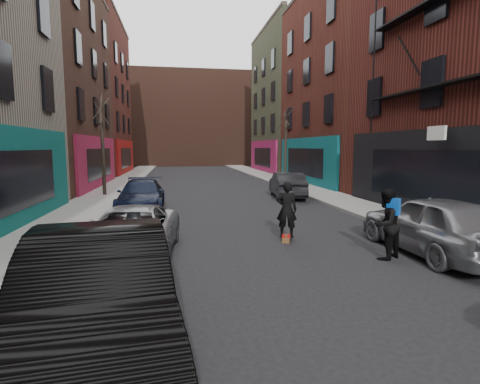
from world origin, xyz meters
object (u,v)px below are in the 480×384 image
object	(u,v)px
tree_left_far	(102,137)
parked_right_end	(287,185)
parked_right_far	(434,224)
parked_left_mid	(98,296)
tree_right_far	(286,138)
pedestrian	(386,224)
parked_left_end	(142,195)
skateboard	(286,239)
skateboarder	(287,209)
parked_left_far	(131,233)

from	to	relation	value
tree_left_far	parked_right_end	xyz separation A→B (m)	(10.13, -2.02, -2.67)
parked_right_far	parked_left_mid	bearing A→B (deg)	24.84
tree_right_far	parked_left_mid	world-z (taller)	tree_right_far
tree_left_far	tree_right_far	size ratio (longest dim) A/B	0.96
parked_right_end	pedestrian	distance (m)	11.63
parked_left_end	pedestrian	bearing A→B (deg)	-51.46
tree_left_far	parked_right_end	distance (m)	10.67
tree_left_far	parked_left_end	size ratio (longest dim) A/B	1.38
parked_right_end	pedestrian	size ratio (longest dim) A/B	2.42
tree_right_far	parked_right_far	xyz separation A→B (m)	(-1.73, -19.46, -2.73)
parked_right_far	parked_right_end	bearing A→B (deg)	-87.61
parked_left_mid	skateboard	bearing A→B (deg)	45.06
tree_right_far	parked_left_end	xyz separation A→B (m)	(-9.89, -11.23, -2.84)
tree_left_far	skateboarder	world-z (taller)	tree_left_far
tree_right_far	parked_left_far	distance (m)	20.99
parked_right_far	skateboarder	xyz separation A→B (m)	(-3.38, 2.08, 0.15)
skateboarder	pedestrian	world-z (taller)	skateboarder
parked_left_mid	parked_left_far	world-z (taller)	parked_left_mid
tree_right_far	pedestrian	size ratio (longest dim) A/B	3.83
tree_left_far	pedestrian	xyz separation A→B (m)	(9.20, -13.61, -2.48)
parked_right_far	tree_right_far	bearing A→B (deg)	-95.41
parked_left_mid	parked_right_far	bearing A→B (deg)	17.32
tree_left_far	parked_left_far	world-z (taller)	tree_left_far
parked_left_mid	pedestrian	size ratio (longest dim) A/B	2.89
tree_right_far	parked_right_end	bearing A→B (deg)	-105.82
parked_left_end	parked_right_far	size ratio (longest dim) A/B	1.01
tree_left_far	skateboard	distance (m)	13.92
parked_right_far	pedestrian	size ratio (longest dim) A/B	2.64
skateboarder	pedestrian	size ratio (longest dim) A/B	0.96
parked_left_far	tree_right_far	bearing A→B (deg)	67.61
skateboarder	skateboard	bearing A→B (deg)	-0.00
parked_left_mid	parked_left_end	size ratio (longest dim) A/B	1.09
parked_right_end	skateboard	world-z (taller)	parked_right_end
tree_left_far	parked_right_far	size ratio (longest dim) A/B	1.39
parked_left_mid	parked_left_far	distance (m)	4.58
parked_right_end	pedestrian	xyz separation A→B (m)	(-0.93, -11.59, 0.19)
parked_left_far	parked_right_far	distance (m)	7.85
parked_left_mid	pedestrian	bearing A→B (deg)	21.23
tree_right_far	parked_left_end	world-z (taller)	tree_right_far
tree_left_far	pedestrian	world-z (taller)	tree_left_far
tree_right_far	skateboarder	xyz separation A→B (m)	(-5.10, -17.38, -2.58)
tree_left_far	parked_right_far	world-z (taller)	tree_left_far
parked_left_far	skateboarder	xyz separation A→B (m)	(4.41, 1.11, 0.31)
parked_left_far	parked_right_far	world-z (taller)	parked_right_far
tree_left_far	parked_left_end	xyz separation A→B (m)	(2.51, -5.23, -2.69)
parked_left_mid	skateboard	xyz separation A→B (m)	(4.30, 5.68, -0.80)
tree_left_far	parked_left_end	world-z (taller)	tree_left_far
parked_left_mid	parked_right_end	world-z (taller)	parked_left_mid
tree_right_far	parked_right_far	bearing A→B (deg)	-95.07
parked_left_mid	parked_right_end	bearing A→B (deg)	56.79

